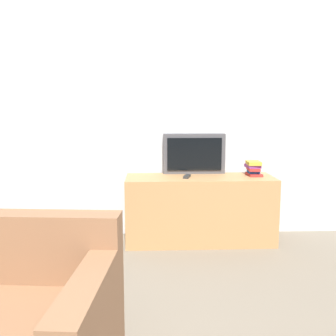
# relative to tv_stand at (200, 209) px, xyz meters

# --- Properties ---
(wall_back) EXTENTS (9.00, 0.06, 2.60)m
(wall_back) POSITION_rel_tv_stand_xyz_m (-0.51, 0.30, 0.97)
(wall_back) COLOR silver
(wall_back) RESTS_ON ground_plane
(tv_stand) EXTENTS (1.47, 0.51, 0.66)m
(tv_stand) POSITION_rel_tv_stand_xyz_m (0.00, 0.00, 0.00)
(tv_stand) COLOR tan
(tv_stand) RESTS_ON ground_plane
(television) EXTENTS (0.64, 0.09, 0.41)m
(television) POSITION_rel_tv_stand_xyz_m (-0.04, 0.21, 0.54)
(television) COLOR #4C4C51
(television) RESTS_ON tv_stand
(book_stack) EXTENTS (0.15, 0.23, 0.15)m
(book_stack) POSITION_rel_tv_stand_xyz_m (0.55, 0.06, 0.41)
(book_stack) COLOR #B72D28
(book_stack) RESTS_ON tv_stand
(remote_on_stand) EXTENTS (0.09, 0.16, 0.02)m
(remote_on_stand) POSITION_rel_tv_stand_xyz_m (-0.14, -0.04, 0.34)
(remote_on_stand) COLOR #2D2D2D
(remote_on_stand) RESTS_ON tv_stand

